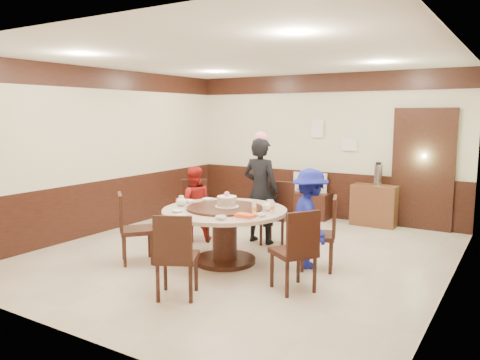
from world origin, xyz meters
The scene contains 30 objects.
room centered at (0.01, 0.01, 1.08)m, with size 6.00×6.04×2.84m.
banquet_table centered at (-0.01, -0.46, 0.53)m, with size 1.70×1.70×0.78m.
chair_0 centered at (1.20, -0.04, 0.30)m, with size 0.56×0.56×0.97m.
chair_1 centered at (0.17, 0.74, 0.30)m, with size 0.47×0.48×0.97m.
chair_2 centered at (-1.06, 0.26, 0.30)m, with size 0.62×0.62×0.97m.
chair_3 centered at (-1.06, -1.11, 0.30)m, with size 0.62×0.62×0.97m.
chair_4 centered at (0.22, -1.78, 0.30)m, with size 0.59×0.60×0.97m.
chair_5 centered at (1.25, -0.91, 0.30)m, with size 0.61×0.61×0.97m.
person_standing centered at (-0.10, 0.69, 0.84)m, with size 0.61×0.40×1.67m, color black.
person_red centered at (-1.05, 0.20, 0.61)m, with size 0.59×0.46×1.21m, color #A51916.
person_blue centered at (1.06, -0.03, 0.66)m, with size 0.86×0.49×1.33m, color navy.
birthday_cake centered at (0.01, -0.45, 0.85)m, with size 0.33×0.33×0.21m.
teapot_left centered at (-0.65, -0.60, 0.81)m, with size 0.17×0.15×0.13m, color white.
teapot_right centered at (0.56, -0.24, 0.81)m, with size 0.17×0.15×0.13m, color white.
bowl_0 centered at (-0.56, -0.09, 0.77)m, with size 0.16×0.16×0.04m, color white.
bowl_1 centered at (0.30, -1.02, 0.77)m, with size 0.14×0.14×0.04m, color white.
bowl_2 centered at (-0.41, -0.99, 0.77)m, with size 0.14×0.14×0.04m, color white.
bowl_3 centered at (0.64, -0.61, 0.77)m, with size 0.13×0.13×0.04m, color white.
bowl_4 centered at (-0.71, -0.36, 0.77)m, with size 0.16×0.16×0.04m, color white.
saucer_near centered at (-0.26, -1.11, 0.76)m, with size 0.18×0.18×0.01m, color white.
saucer_far centered at (0.44, 0.04, 0.76)m, with size 0.18×0.18×0.01m, color white.
shrimp_platter centered at (0.54, -0.84, 0.78)m, with size 0.30×0.20×0.06m.
bottle_0 centered at (0.50, -0.54, 0.83)m, with size 0.06×0.06×0.16m, color white.
bottle_1 centered at (0.67, -0.38, 0.83)m, with size 0.06×0.06×0.16m, color white.
tv_stand centered at (-0.16, 2.75, 0.25)m, with size 0.85×0.45×0.50m, color black.
television centered at (-0.16, 2.75, 0.69)m, with size 0.68×0.09×0.39m, color gray.
side_cabinet centered at (1.12, 2.78, 0.38)m, with size 0.80×0.40×0.75m, color brown.
thermos centered at (1.17, 2.78, 0.94)m, with size 0.15×0.15×0.38m, color silver.
notice_left centered at (-0.10, 2.96, 1.75)m, with size 0.25×0.00×0.35m, color white.
notice_right centered at (0.55, 2.96, 1.45)m, with size 0.30×0.00×0.22m, color white.
Camera 1 is at (3.45, -5.66, 2.03)m, focal length 35.00 mm.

